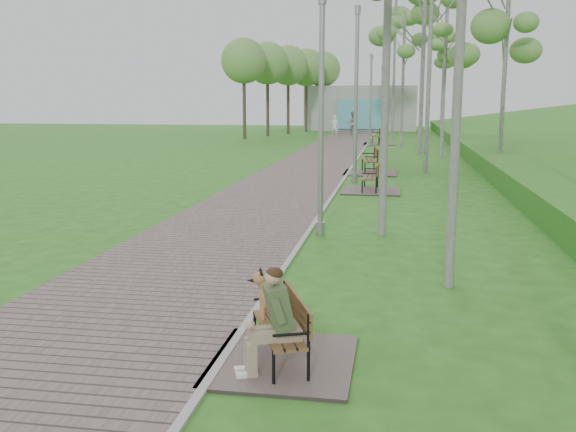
# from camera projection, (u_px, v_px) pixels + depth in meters

# --- Properties ---
(ground) EXTENTS (120.00, 120.00, 0.00)m
(ground) POSITION_uv_depth(u_px,v_px,m) (272.00, 287.00, 9.86)
(ground) COLOR #2E5F1D
(ground) RESTS_ON ground
(walkway) EXTENTS (3.50, 67.00, 0.04)m
(walkway) POSITION_uv_depth(u_px,v_px,m) (321.00, 158.00, 30.99)
(walkway) COLOR #60514E
(walkway) RESTS_ON ground
(kerb) EXTENTS (0.10, 67.00, 0.05)m
(kerb) POSITION_uv_depth(u_px,v_px,m) (358.00, 159.00, 30.70)
(kerb) COLOR #999993
(kerb) RESTS_ON ground
(building_north) EXTENTS (10.00, 5.20, 4.00)m
(building_north) POSITION_uv_depth(u_px,v_px,m) (361.00, 108.00, 59.18)
(building_north) COLOR #9E9E99
(building_north) RESTS_ON ground
(bench_main) EXTENTS (1.54, 1.71, 1.34)m
(bench_main) POSITION_uv_depth(u_px,v_px,m) (275.00, 332.00, 6.96)
(bench_main) COLOR #60514E
(bench_main) RESTS_ON ground
(bench_second) EXTENTS (1.79, 1.99, 1.10)m
(bench_second) POSITION_uv_depth(u_px,v_px,m) (370.00, 185.00, 20.04)
(bench_second) COLOR #60514E
(bench_second) RESTS_ON ground
(bench_third) EXTENTS (2.00, 2.23, 1.23)m
(bench_third) POSITION_uv_depth(u_px,v_px,m) (370.00, 167.00, 24.84)
(bench_third) COLOR #60514E
(bench_third) RESTS_ON ground
(bench_far) EXTENTS (1.99, 2.21, 1.22)m
(bench_far) POSITION_uv_depth(u_px,v_px,m) (379.00, 141.00, 40.66)
(bench_far) COLOR #60514E
(bench_far) RESTS_ON ground
(lamp_post_near) EXTENTS (0.19, 0.19, 4.95)m
(lamp_post_near) POSITION_uv_depth(u_px,v_px,m) (321.00, 125.00, 13.23)
(lamp_post_near) COLOR gray
(lamp_post_near) RESTS_ON ground
(lamp_post_second) EXTENTS (0.23, 0.23, 5.88)m
(lamp_post_second) POSITION_uv_depth(u_px,v_px,m) (356.00, 102.00, 21.62)
(lamp_post_second) COLOR gray
(lamp_post_second) RESTS_ON ground
(lamp_post_third) EXTENTS (0.21, 0.21, 5.45)m
(lamp_post_third) POSITION_uv_depth(u_px,v_px,m) (370.00, 104.00, 38.21)
(lamp_post_third) COLOR gray
(lamp_post_third) RESTS_ON ground
(lamp_post_far) EXTENTS (0.22, 0.22, 5.80)m
(lamp_post_far) POSITION_uv_depth(u_px,v_px,m) (382.00, 100.00, 58.19)
(lamp_post_far) COLOR gray
(lamp_post_far) RESTS_ON ground
(pedestrian_near) EXTENTS (0.69, 0.55, 1.65)m
(pedestrian_near) POSITION_uv_depth(u_px,v_px,m) (335.00, 126.00, 48.23)
(pedestrian_near) COLOR white
(pedestrian_near) RESTS_ON ground
(pedestrian_far) EXTENTS (0.95, 0.76, 1.90)m
(pedestrian_far) POSITION_uv_depth(u_px,v_px,m) (353.00, 123.00, 50.75)
(pedestrian_far) COLOR gray
(pedestrian_far) RESTS_ON ground
(birch_mid_b) EXTENTS (2.29, 2.29, 7.35)m
(birch_mid_b) POSITION_uv_depth(u_px,v_px,m) (508.00, 17.00, 23.36)
(birch_mid_b) COLOR silver
(birch_mid_b) RESTS_ON ground
(birch_far_a) EXTENTS (2.30, 2.30, 7.46)m
(birch_far_a) POSITION_uv_depth(u_px,v_px,m) (446.00, 34.00, 30.06)
(birch_far_a) COLOR silver
(birch_far_a) RESTS_ON ground
(birch_far_b) EXTENTS (2.37, 2.37, 8.07)m
(birch_far_b) POSITION_uv_depth(u_px,v_px,m) (404.00, 37.00, 36.87)
(birch_far_b) COLOR silver
(birch_far_b) RESTS_ON ground
(birch_distant_a) EXTENTS (2.73, 2.73, 10.83)m
(birch_distant_a) POSITION_uv_depth(u_px,v_px,m) (396.00, 14.00, 43.43)
(birch_distant_a) COLOR silver
(birch_distant_a) RESTS_ON ground
(birch_distant_b) EXTENTS (2.63, 2.63, 9.00)m
(birch_distant_b) POSITION_uv_depth(u_px,v_px,m) (444.00, 46.00, 52.35)
(birch_distant_b) COLOR silver
(birch_distant_b) RESTS_ON ground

